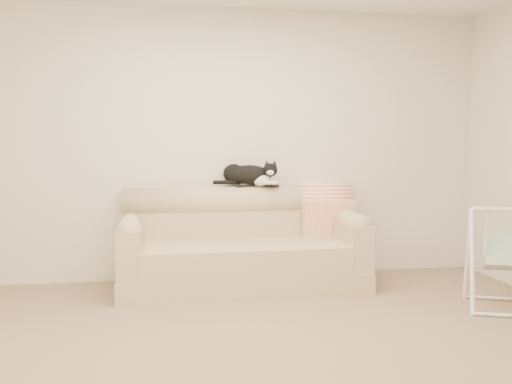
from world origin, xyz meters
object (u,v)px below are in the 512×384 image
sofa (241,248)px  remote_b (270,186)px  remote_a (245,185)px  baby_swing (500,258)px  tuxedo_cat (249,174)px

sofa → remote_b: bearing=35.0°
remote_a → remote_b: remote_a is taller
sofa → remote_b: remote_b is taller
baby_swing → tuxedo_cat: bearing=143.5°
remote_b → tuxedo_cat: size_ratio=0.28×
remote_a → baby_swing: bearing=-35.8°
remote_a → tuxedo_cat: tuxedo_cat is taller
remote_a → tuxedo_cat: (0.03, 0.01, 0.10)m
baby_swing → remote_a: bearing=144.2°
tuxedo_cat → baby_swing: bearing=-36.5°
remote_a → baby_swing: (1.84, -1.33, -0.50)m
sofa → tuxedo_cat: size_ratio=3.55×
remote_a → baby_swing: 2.32m
sofa → baby_swing: (1.92, -1.07, 0.06)m
tuxedo_cat → remote_a: bearing=-162.2°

